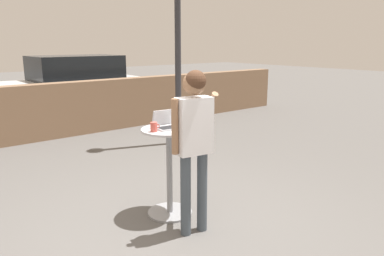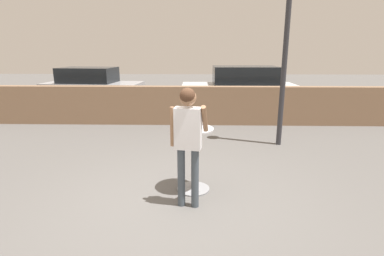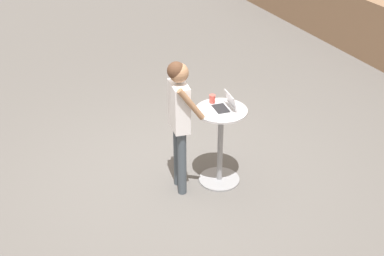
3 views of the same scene
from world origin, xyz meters
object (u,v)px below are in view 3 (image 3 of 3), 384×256
laptop (224,106)px  standing_person (179,111)px  cafe_table (220,141)px  coffee_mug (212,99)px

laptop → standing_person: (-0.07, -0.57, 0.02)m
cafe_table → coffee_mug: bearing=-176.0°
cafe_table → coffee_mug: coffee_mug is taller
cafe_table → standing_person: standing_person is taller
cafe_table → laptop: bearing=82.6°
laptop → cafe_table: bearing=-97.4°
laptop → standing_person: 0.57m
cafe_table → laptop: laptop is taller
coffee_mug → standing_person: 0.54m
cafe_table → laptop: (0.00, 0.04, 0.50)m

